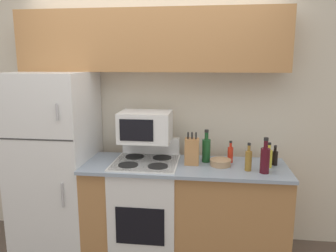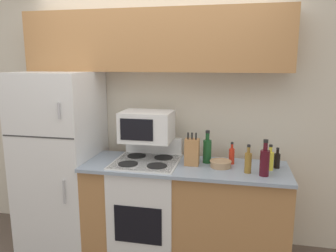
% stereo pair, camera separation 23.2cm
% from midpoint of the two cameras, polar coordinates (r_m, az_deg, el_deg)
% --- Properties ---
extents(wall_back, '(8.00, 0.05, 2.55)m').
position_cam_midpoint_polar(wall_back, '(3.37, -4.39, 1.85)').
color(wall_back, beige).
rests_on(wall_back, ground_plane).
extents(lower_cabinets, '(1.80, 0.62, 0.91)m').
position_cam_midpoint_polar(lower_cabinets, '(3.12, 0.69, -14.65)').
color(lower_cabinets, '#B27A47').
rests_on(lower_cabinets, ground_plane).
extents(refrigerator, '(0.71, 0.74, 1.72)m').
position_cam_midpoint_polar(refrigerator, '(3.40, -20.80, -5.91)').
color(refrigerator, white).
rests_on(refrigerator, ground_plane).
extents(upper_cabinets, '(2.52, 0.30, 0.56)m').
position_cam_midpoint_polar(upper_cabinets, '(3.16, -5.25, 14.53)').
color(upper_cabinets, '#B27A47').
rests_on(upper_cabinets, refrigerator).
extents(stove, '(0.58, 0.60, 1.09)m').
position_cam_midpoint_polar(stove, '(3.16, -5.94, -13.96)').
color(stove, white).
rests_on(stove, ground_plane).
extents(microwave, '(0.47, 0.36, 0.27)m').
position_cam_midpoint_polar(microwave, '(3.02, -6.14, -0.09)').
color(microwave, white).
rests_on(microwave, stove).
extents(knife_block, '(0.12, 0.10, 0.30)m').
position_cam_midpoint_polar(knife_block, '(2.91, 1.91, -4.46)').
color(knife_block, '#B27A47').
rests_on(knife_block, lower_cabinets).
extents(bowl, '(0.19, 0.19, 0.06)m').
position_cam_midpoint_polar(bowl, '(2.92, 6.88, -6.30)').
color(bowl, tan).
rests_on(bowl, lower_cabinets).
extents(bottle_wine_red, '(0.08, 0.08, 0.30)m').
position_cam_midpoint_polar(bottle_wine_red, '(2.77, 14.26, -5.66)').
color(bottle_wine_red, '#470F19').
rests_on(bottle_wine_red, lower_cabinets).
extents(bottle_cooking_spray, '(0.06, 0.06, 0.22)m').
position_cam_midpoint_polar(bottle_cooking_spray, '(2.94, 14.98, -5.36)').
color(bottle_cooking_spray, gold).
rests_on(bottle_cooking_spray, lower_cabinets).
extents(bottle_hot_sauce, '(0.05, 0.05, 0.20)m').
position_cam_midpoint_polar(bottle_hot_sauce, '(3.01, 8.65, -4.86)').
color(bottle_hot_sauce, red).
rests_on(bottle_hot_sauce, lower_cabinets).
extents(bottle_soy_sauce, '(0.05, 0.05, 0.18)m').
position_cam_midpoint_polar(bottle_soy_sauce, '(3.02, 16.02, -5.31)').
color(bottle_soy_sauce, black).
rests_on(bottle_soy_sauce, lower_cabinets).
extents(bottle_wine_green, '(0.08, 0.08, 0.30)m').
position_cam_midpoint_polar(bottle_wine_green, '(2.99, 4.48, -4.09)').
color(bottle_wine_green, '#194C23').
rests_on(bottle_wine_green, lower_cabinets).
extents(bottle_vinegar, '(0.06, 0.06, 0.24)m').
position_cam_midpoint_polar(bottle_vinegar, '(2.81, 11.55, -5.82)').
color(bottle_vinegar, olive).
rests_on(bottle_vinegar, lower_cabinets).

